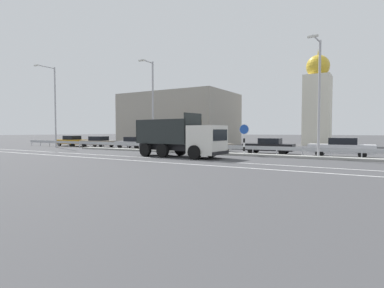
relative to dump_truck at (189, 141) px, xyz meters
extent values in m
plane|color=#424244|center=(-0.77, 1.46, -1.28)|extent=(320.00, 320.00, 0.00)
cube|color=silver|center=(-0.99, -1.74, -1.28)|extent=(58.21, 0.16, 0.01)
cube|color=silver|center=(-0.99, -4.07, -1.28)|extent=(58.21, 0.16, 0.01)
cube|color=gray|center=(-0.77, 4.00, -1.19)|extent=(32.02, 1.10, 0.18)
cube|color=#9EA0A5|center=(-0.77, 5.12, -0.66)|extent=(58.21, 0.04, 0.32)
cylinder|color=#ADADB2|center=(-29.58, 5.12, -0.97)|extent=(0.09, 0.09, 0.62)
cylinder|color=#ADADB2|center=(-27.52, 5.12, -0.97)|extent=(0.09, 0.09, 0.62)
cylinder|color=#ADADB2|center=(-25.46, 5.12, -0.97)|extent=(0.09, 0.09, 0.62)
cylinder|color=#ADADB2|center=(-23.41, 5.12, -0.97)|extent=(0.09, 0.09, 0.62)
cylinder|color=#ADADB2|center=(-21.35, 5.12, -0.97)|extent=(0.09, 0.09, 0.62)
cylinder|color=#ADADB2|center=(-19.29, 5.12, -0.97)|extent=(0.09, 0.09, 0.62)
cylinder|color=#ADADB2|center=(-17.23, 5.12, -0.97)|extent=(0.09, 0.09, 0.62)
cylinder|color=#ADADB2|center=(-15.18, 5.12, -0.97)|extent=(0.09, 0.09, 0.62)
cylinder|color=#ADADB2|center=(-13.12, 5.12, -0.97)|extent=(0.09, 0.09, 0.62)
cylinder|color=#ADADB2|center=(-11.06, 5.12, -0.97)|extent=(0.09, 0.09, 0.62)
cylinder|color=#ADADB2|center=(-9.00, 5.12, -0.97)|extent=(0.09, 0.09, 0.62)
cylinder|color=#ADADB2|center=(-6.95, 5.12, -0.97)|extent=(0.09, 0.09, 0.62)
cylinder|color=#ADADB2|center=(-4.89, 5.12, -0.97)|extent=(0.09, 0.09, 0.62)
cylinder|color=#ADADB2|center=(-2.83, 5.12, -0.97)|extent=(0.09, 0.09, 0.62)
cylinder|color=#ADADB2|center=(-0.77, 5.12, -0.97)|extent=(0.09, 0.09, 0.62)
cylinder|color=#ADADB2|center=(1.29, 5.12, -0.97)|extent=(0.09, 0.09, 0.62)
cylinder|color=#ADADB2|center=(3.34, 5.12, -0.97)|extent=(0.09, 0.09, 0.62)
cylinder|color=#ADADB2|center=(5.40, 5.12, -0.97)|extent=(0.09, 0.09, 0.62)
cylinder|color=#ADADB2|center=(7.46, 5.12, -0.97)|extent=(0.09, 0.09, 0.62)
cylinder|color=#ADADB2|center=(9.52, 5.12, -0.97)|extent=(0.09, 0.09, 0.62)
cylinder|color=#ADADB2|center=(11.57, 5.12, -0.97)|extent=(0.09, 0.09, 0.62)
cube|color=silver|center=(1.62, -0.10, 0.11)|extent=(2.39, 2.51, 2.16)
cube|color=black|center=(2.75, -0.18, 0.49)|extent=(0.16, 2.04, 0.82)
cube|color=black|center=(2.78, -0.18, -0.81)|extent=(0.25, 2.33, 0.24)
cube|color=black|center=(-2.11, 0.13, -0.49)|extent=(5.30, 1.64, 0.53)
cube|color=#232828|center=(-2.11, 0.13, -0.17)|extent=(5.16, 2.59, 0.12)
cube|color=#232828|center=(-2.04, 1.22, 0.80)|extent=(5.02, 0.42, 1.81)
cube|color=#232828|center=(-2.18, -0.95, 0.80)|extent=(5.02, 0.42, 1.81)
cube|color=#232828|center=(0.34, -0.02, 1.02)|extent=(0.24, 2.28, 2.27)
cube|color=#232828|center=(-4.57, 0.29, 0.80)|extent=(0.24, 2.28, 1.81)
cylinder|color=black|center=(1.35, 1.08, -0.76)|extent=(1.06, 0.39, 1.04)
cylinder|color=black|center=(1.21, -1.24, -0.76)|extent=(1.06, 0.39, 1.04)
cylinder|color=black|center=(-1.65, 1.27, -0.76)|extent=(1.06, 0.39, 1.04)
cylinder|color=black|center=(-1.80, -1.05, -0.76)|extent=(1.06, 0.39, 1.04)
cylinder|color=black|center=(-3.48, 1.39, -0.76)|extent=(1.06, 0.39, 1.04)
cylinder|color=black|center=(-3.62, -0.93, -0.76)|extent=(1.06, 0.39, 1.04)
cylinder|color=white|center=(2.96, 4.00, -1.10)|extent=(0.16, 0.16, 0.36)
cylinder|color=black|center=(2.96, 4.00, -0.73)|extent=(0.16, 0.16, 0.36)
cylinder|color=white|center=(2.96, 4.00, -0.37)|extent=(0.16, 0.16, 0.36)
cylinder|color=black|center=(2.96, 4.00, -0.01)|extent=(0.16, 0.16, 0.36)
cylinder|color=white|center=(2.96, 4.00, 0.36)|extent=(0.16, 0.16, 0.36)
cylinder|color=#1E4CB2|center=(2.96, 4.00, 0.93)|extent=(0.78, 0.03, 0.78)
cylinder|color=white|center=(2.96, 4.00, 0.93)|extent=(0.85, 0.02, 0.85)
cylinder|color=#ADADB2|center=(-22.28, 3.91, 3.77)|extent=(0.18, 0.18, 10.10)
cylinder|color=#ADADB2|center=(-22.23, 2.67, 8.67)|extent=(0.21, 2.49, 0.10)
cube|color=silver|center=(-22.17, 1.43, 8.59)|extent=(0.71, 0.23, 0.12)
cylinder|color=#ADADB2|center=(-6.76, 4.04, 3.22)|extent=(0.18, 0.18, 9.00)
cylinder|color=#ADADB2|center=(-6.73, 3.19, 7.57)|extent=(0.15, 1.71, 0.10)
cube|color=silver|center=(-6.71, 2.34, 7.49)|extent=(0.71, 0.22, 0.12)
cylinder|color=#ADADB2|center=(8.77, 4.13, 3.09)|extent=(0.18, 0.18, 8.74)
cylinder|color=#ADADB2|center=(8.67, 3.13, 7.31)|extent=(0.29, 2.02, 0.10)
cube|color=silver|center=(8.57, 2.13, 7.23)|extent=(0.72, 0.27, 0.12)
cube|color=#B27A14|center=(-23.41, 7.05, -0.68)|extent=(4.50, 1.94, 0.61)
cube|color=black|center=(-23.27, 7.05, -0.11)|extent=(1.91, 1.66, 0.53)
cylinder|color=black|center=(-24.77, 6.15, -0.98)|extent=(0.60, 0.21, 0.60)
cylinder|color=black|center=(-24.81, 7.89, -0.98)|extent=(0.60, 0.21, 0.60)
cylinder|color=black|center=(-22.00, 6.22, -0.98)|extent=(0.60, 0.21, 0.60)
cylinder|color=black|center=(-22.05, 7.95, -0.98)|extent=(0.60, 0.21, 0.60)
cube|color=gray|center=(-18.22, 7.12, -0.70)|extent=(4.82, 2.17, 0.55)
cube|color=black|center=(-18.08, 7.13, -0.16)|extent=(2.08, 1.78, 0.54)
cylinder|color=black|center=(-19.62, 6.14, -0.98)|extent=(0.61, 0.24, 0.60)
cylinder|color=black|center=(-19.73, 7.92, -0.98)|extent=(0.61, 0.24, 0.60)
cylinder|color=black|center=(-16.71, 6.32, -0.98)|extent=(0.61, 0.24, 0.60)
cylinder|color=black|center=(-16.82, 8.10, -0.98)|extent=(0.61, 0.24, 0.60)
cube|color=#A3A3A8|center=(-12.43, 7.29, -0.71)|extent=(4.44, 1.81, 0.54)
cube|color=black|center=(-12.29, 7.29, -0.17)|extent=(1.89, 1.53, 0.53)
cylinder|color=black|center=(-13.81, 6.53, -0.98)|extent=(0.61, 0.22, 0.60)
cylinder|color=black|center=(-13.77, 8.13, -0.98)|extent=(0.61, 0.22, 0.60)
cylinder|color=black|center=(-11.09, 6.46, -0.98)|extent=(0.61, 0.22, 0.60)
cylinder|color=black|center=(-11.04, 8.06, -0.98)|extent=(0.61, 0.22, 0.60)
cube|color=#B27A14|center=(-7.49, 7.25, -0.61)|extent=(4.34, 2.03, 0.73)
cube|color=black|center=(-7.36, 7.25, -0.04)|extent=(1.85, 1.72, 0.42)
cylinder|color=black|center=(-8.79, 6.30, -0.98)|extent=(0.61, 0.22, 0.60)
cylinder|color=black|center=(-8.85, 8.10, -0.98)|extent=(0.61, 0.22, 0.60)
cylinder|color=black|center=(-6.14, 6.39, -0.98)|extent=(0.61, 0.22, 0.60)
cylinder|color=black|center=(-6.20, 8.19, -0.98)|extent=(0.61, 0.22, 0.60)
cube|color=gray|center=(-1.94, 7.11, -0.70)|extent=(4.82, 2.05, 0.55)
cube|color=black|center=(-2.08, 7.10, -0.15)|extent=(2.07, 1.68, 0.56)
cylinder|color=black|center=(-0.53, 8.04, -0.98)|extent=(0.61, 0.23, 0.60)
cylinder|color=black|center=(-0.43, 6.35, -0.98)|extent=(0.61, 0.23, 0.60)
cylinder|color=black|center=(-3.45, 7.87, -0.98)|extent=(0.61, 0.23, 0.60)
cylinder|color=black|center=(-3.36, 6.18, -0.98)|extent=(0.61, 0.23, 0.60)
cube|color=black|center=(4.14, 7.06, -0.67)|extent=(4.51, 1.86, 0.62)
cube|color=black|center=(4.28, 7.07, -0.11)|extent=(1.92, 1.56, 0.50)
cylinder|color=black|center=(2.80, 6.21, -0.98)|extent=(0.61, 0.22, 0.60)
cylinder|color=black|center=(2.73, 7.81, -0.98)|extent=(0.61, 0.22, 0.60)
cylinder|color=black|center=(5.55, 6.31, -0.98)|extent=(0.61, 0.22, 0.60)
cylinder|color=black|center=(5.49, 7.92, -0.98)|extent=(0.61, 0.22, 0.60)
cube|color=silver|center=(10.08, 6.65, -0.63)|extent=(4.86, 1.92, 0.70)
cube|color=black|center=(10.22, 6.65, -0.01)|extent=(2.07, 1.61, 0.53)
cylinder|color=black|center=(8.62, 5.76, -0.98)|extent=(0.61, 0.22, 0.60)
cylinder|color=black|center=(8.56, 7.41, -0.98)|extent=(0.61, 0.22, 0.60)
cylinder|color=black|center=(11.60, 5.88, -0.98)|extent=(0.61, 0.22, 0.60)
cylinder|color=black|center=(11.54, 7.53, -0.98)|extent=(0.61, 0.22, 0.60)
cube|color=gray|center=(-13.15, 18.62, 2.56)|extent=(15.99, 10.84, 7.68)
cube|color=silver|center=(5.37, 26.82, 3.77)|extent=(3.60, 3.60, 10.09)
sphere|color=gold|center=(5.37, 26.82, 10.11)|extent=(3.24, 3.24, 3.24)
cone|color=gold|center=(5.37, 26.82, 12.00)|extent=(0.30, 0.30, 1.20)
camera|label=1|loc=(12.10, -19.83, 0.76)|focal=28.00mm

